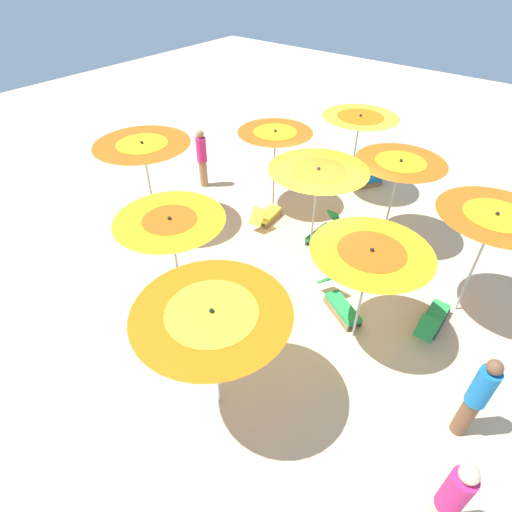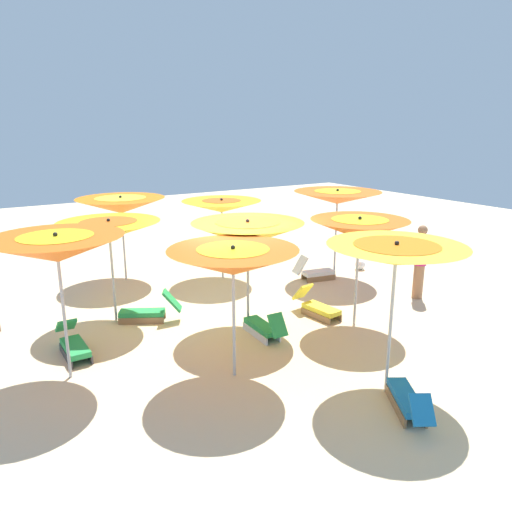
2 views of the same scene
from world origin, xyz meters
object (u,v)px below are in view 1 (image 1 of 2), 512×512
Objects in this scene: beach_umbrella_0 at (213,321)px; beach_umbrella_4 at (318,178)px; beach_ball at (129,209)px; lounger_0 at (172,227)px; beach_umbrella_3 at (171,226)px; lounger_5 at (369,180)px; beachgoer_0 at (449,501)px; beach_umbrella_8 at (360,122)px; lounger_4 at (433,319)px; beachgoer_2 at (202,158)px; lounger_2 at (340,303)px; beachgoer_1 at (477,397)px; beach_umbrella_7 at (275,139)px; beach_umbrella_1 at (370,259)px; beach_umbrella_6 at (143,150)px; lounger_1 at (267,215)px; lounger_3 at (322,232)px; beach_umbrella_5 at (399,169)px; beach_umbrella_2 at (493,224)px.

beach_umbrella_0 is 4.62m from beach_umbrella_4.
beach_umbrella_0 is at bearing 65.64° from beach_ball.
lounger_0 is (1.73, -3.13, -1.74)m from beach_umbrella_4.
lounger_5 is at bearing 173.30° from beach_umbrella_3.
beachgoer_0 is (-0.34, 3.46, -1.05)m from beach_umbrella_0.
beach_umbrella_8 is at bearing 175.25° from beach_umbrella_3.
beach_umbrella_4 is 1.78× the size of lounger_4.
lounger_4 is at bearing 48.06° from beachgoer_2.
lounger_2 is 5.56m from lounger_5.
lounger_4 is at bearing 70.85° from lounger_5.
beach_umbrella_8 reaches higher than beachgoer_1.
lounger_5 is (-2.78, 1.59, -1.82)m from beach_umbrella_7.
beach_umbrella_0 reaches higher than beach_umbrella_1.
beach_ball is (0.09, -1.05, -2.01)m from beach_umbrella_6.
beach_umbrella_3 is 1.22× the size of beachgoer_2.
lounger_3 reaches higher than lounger_1.
beach_umbrella_5 is 3.53m from lounger_1.
beachgoer_1 is at bearing 57.81° from lounger_3.
beach_umbrella_2 is 7.93m from beachgoer_2.
lounger_0 is 0.97× the size of lounger_3.
beach_umbrella_7 reaches higher than lounger_3.
beach_umbrella_5 is 1.25× the size of beachgoer_1.
beachgoer_2 is at bearing 79.79° from lounger_4.
beachgoer_0 is at bearing 138.03° from beachgoer_1.
beach_umbrella_7 reaches higher than lounger_5.
lounger_3 is 6.60m from beachgoer_0.
beach_umbrella_5 reaches higher than beachgoer_0.
lounger_4 is 8.19m from beach_ball.
beach_umbrella_0 is at bearing -27.38° from beach_umbrella_2.
beach_umbrella_7 is at bearing 13.71° from beachgoer_1.
beach_umbrella_2 is 1.92× the size of lounger_4.
lounger_5 is (-2.26, -1.55, -1.75)m from beach_umbrella_5.
beach_umbrella_1 is at bearing 15.80° from beach_umbrella_5.
lounger_1 is 0.68× the size of beachgoer_1.
beach_umbrella_2 is 2.69m from beach_umbrella_5.
beach_umbrella_1 is at bearing -8.53° from lounger_2.
beach_umbrella_4 is 5.47m from beach_ball.
beachgoer_0 is at bearing 73.71° from beach_umbrella_6.
beach_umbrella_2 is 1.08× the size of beach_umbrella_4.
beach_umbrella_8 reaches higher than lounger_1.
beach_umbrella_2 reaches higher than beach_ball.
beach_umbrella_4 is at bearing -166.37° from beach_umbrella_0.
lounger_4 is at bearing 98.44° from beach_ball.
beach_umbrella_4 is 4.48m from beachgoer_2.
beach_umbrella_7 is at bearing -80.60° from beach_umbrella_5.
lounger_2 is at bearing 49.20° from beach_umbrella_4.
lounger_5 reaches higher than lounger_4.
lounger_5 is at bearing 150.16° from beach_umbrella_7.
lounger_0 is (-2.76, -4.21, -1.77)m from beach_umbrella_0.
beach_umbrella_4 is 1.78× the size of lounger_5.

